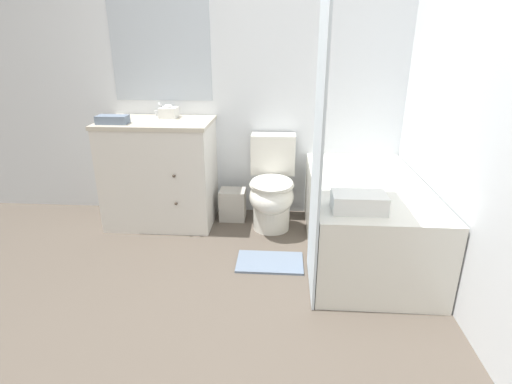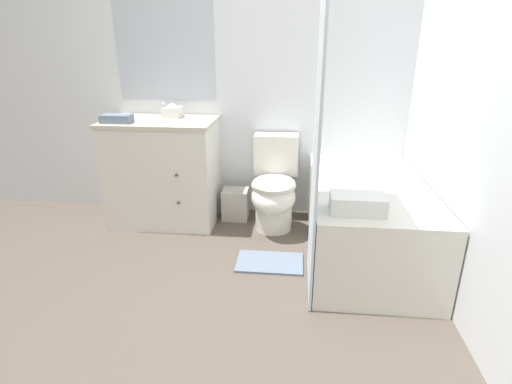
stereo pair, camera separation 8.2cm
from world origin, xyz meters
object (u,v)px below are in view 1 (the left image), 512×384
object	(u,v)px
vanity_cabinet	(161,171)
bath_mat	(270,262)
toilet	(272,189)
tissue_box	(169,112)
sink_faucet	(163,112)
bathtub	(364,217)
wastebasket	(233,204)
hand_towel_folded	(113,120)
bath_towel_folded	(359,202)

from	to	relation	value
vanity_cabinet	bath_mat	distance (m)	1.23
toilet	tissue_box	bearing A→B (deg)	167.95
sink_faucet	bathtub	size ratio (longest dim) A/B	0.10
wastebasket	tissue_box	bearing A→B (deg)	174.47
vanity_cabinet	tissue_box	distance (m)	0.49
bathtub	hand_towel_folded	distance (m)	2.01
tissue_box	hand_towel_folded	world-z (taller)	tissue_box
tissue_box	toilet	bearing A→B (deg)	-12.05
bath_towel_folded	bath_mat	bearing A→B (deg)	149.98
vanity_cabinet	hand_towel_folded	world-z (taller)	hand_towel_folded
wastebasket	bath_towel_folded	xyz separation A→B (m)	(0.86, -1.03, 0.47)
bath_mat	tissue_box	bearing A→B (deg)	137.97
bathtub	vanity_cabinet	bearing A→B (deg)	164.67
wastebasket	sink_faucet	bearing A→B (deg)	168.33
toilet	bath_towel_folded	xyz separation A→B (m)	(0.52, -0.90, 0.26)
sink_faucet	bath_mat	size ratio (longest dim) A/B	0.31
bath_towel_folded	tissue_box	bearing A→B (deg)	142.00
sink_faucet	hand_towel_folded	size ratio (longest dim) A/B	0.61
toilet	bathtub	xyz separation A→B (m)	(0.67, -0.38, -0.06)
tissue_box	hand_towel_folded	bearing A→B (deg)	-141.69
vanity_cabinet	hand_towel_folded	distance (m)	0.56
wastebasket	bathtub	bearing A→B (deg)	-26.86
hand_towel_folded	tissue_box	bearing A→B (deg)	38.31
bath_towel_folded	hand_towel_folded	bearing A→B (deg)	155.36
bath_mat	sink_faucet	bearing A→B (deg)	137.73
bathtub	bath_towel_folded	world-z (taller)	bath_towel_folded
tissue_box	hand_towel_folded	xyz separation A→B (m)	(-0.36, -0.28, -0.01)
sink_faucet	wastebasket	world-z (taller)	sink_faucet
toilet	bathtub	size ratio (longest dim) A/B	0.51
toilet	hand_towel_folded	world-z (taller)	hand_towel_folded
bath_mat	bath_towel_folded	bearing A→B (deg)	-30.02
bathtub	bath_towel_folded	bearing A→B (deg)	-106.55
bath_towel_folded	toilet	bearing A→B (deg)	120.26
wastebasket	bath_mat	bearing A→B (deg)	-64.36
bathtub	hand_towel_folded	world-z (taller)	hand_towel_folded
bathtub	bath_towel_folded	size ratio (longest dim) A/B	4.68
vanity_cabinet	bath_mat	xyz separation A→B (m)	(0.94, -0.66, -0.44)
sink_faucet	bath_mat	bearing A→B (deg)	-42.27
sink_faucet	hand_towel_folded	world-z (taller)	sink_faucet
toilet	tissue_box	distance (m)	1.05
tissue_box	bath_towel_folded	size ratio (longest dim) A/B	0.47
vanity_cabinet	sink_faucet	world-z (taller)	sink_faucet
toilet	bath_mat	distance (m)	0.68
vanity_cabinet	bath_towel_folded	bearing A→B (deg)	-33.30
bath_mat	vanity_cabinet	bearing A→B (deg)	145.01
vanity_cabinet	sink_faucet	size ratio (longest dim) A/B	6.21
hand_towel_folded	wastebasket	bearing A→B (deg)	14.87
toilet	hand_towel_folded	xyz separation A→B (m)	(-1.21, -0.10, 0.57)
toilet	bathtub	bearing A→B (deg)	-29.49
vanity_cabinet	bathtub	bearing A→B (deg)	-15.33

